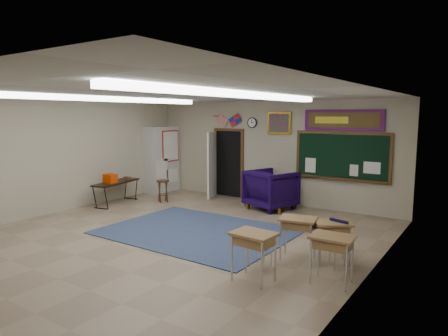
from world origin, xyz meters
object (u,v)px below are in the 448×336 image
Objects in this scene: folding_table at (116,192)px; wooden_stool at (163,191)px; wingback_armchair at (271,189)px; student_desk_front_right at (332,240)px; student_desk_front_left at (298,236)px.

folding_table reaches higher than wooden_stool.
wingback_armchair is 4.49m from folding_table.
folding_table is 1.35m from wooden_stool.
wingback_armchair is at bearing 97.53° from student_desk_front_right.
student_desk_front_right is at bearing -18.59° from wooden_stool.
wingback_armchair is 1.81× the size of wooden_stool.
student_desk_front_right is 6.17m from wooden_stool.
wooden_stool is (-5.85, 1.97, -0.08)m from student_desk_front_right.
wooden_stool is at bearing 126.36° from student_desk_front_right.
wingback_armchair is 1.56× the size of student_desk_front_left.
student_desk_front_right is at bearing 150.62° from wingback_armchair.
wooden_stool is (-3.04, -1.09, -0.20)m from wingback_armchair.
folding_table is (-3.99, -2.05, -0.18)m from wingback_armchair.
student_desk_front_right is at bearing -20.55° from folding_table.
wingback_armchair is at bearing 15.05° from folding_table.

